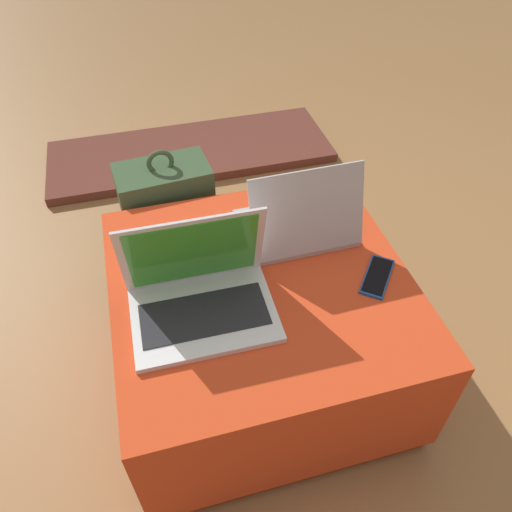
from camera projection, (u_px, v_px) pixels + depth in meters
ground_plane at (260, 367)px, 1.65m from camera, size 14.00×14.00×0.00m
ottoman at (260, 328)px, 1.50m from camera, size 0.81×0.80×0.42m
laptop_near at (200, 293)px, 1.25m from camera, size 0.36×0.26×0.27m
laptop_far at (299, 222)px, 1.45m from camera, size 0.33×0.25×0.25m
cell_phone at (377, 276)px, 1.36m from camera, size 0.15×0.16×0.01m
backpack at (169, 222)px, 1.83m from camera, size 0.33×0.25×0.54m
fireplace_hearth at (191, 152)px, 2.54m from camera, size 1.40×0.50×0.04m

